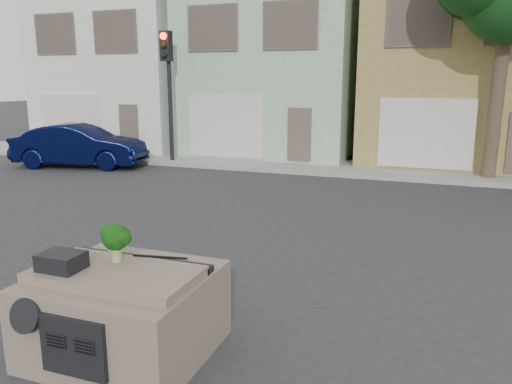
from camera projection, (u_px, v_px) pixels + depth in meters
The scene contains 12 objects.
ground_plane at pixel (226, 267), 8.88m from camera, with size 120.00×120.00×0.00m, color #303033.
sidewalk at pixel (339, 168), 18.48m from camera, with size 40.00×3.00×0.15m, color gray.
townhouse_white at pixel (139, 69), 25.03m from camera, with size 7.20×8.20×7.55m, color silver.
townhouse_mint at pixel (282, 68), 22.51m from camera, with size 7.20×8.20×7.55m, color #97C39E.
townhouse_tan at pixel (461, 67), 19.98m from camera, with size 7.20×8.20×7.55m, color #9C8548.
navy_sedan at pixel (81, 167), 19.13m from camera, with size 1.71×4.92×1.62m, color black.
traffic_signal at pixel (169, 99), 19.21m from camera, with size 0.40×0.40×5.10m, color black.
tree_near at pixel (502, 47), 15.24m from camera, with size 4.40×4.00×8.50m, color #133E14.
car_dashboard at pixel (125, 309), 6.01m from camera, with size 2.00×1.80×1.12m, color #796757.
instrument_hump at pixel (62, 261), 5.74m from camera, with size 0.48×0.38×0.20m, color black.
wiper_arm at pixel (160, 257), 6.14m from camera, with size 0.70×0.03×0.02m, color black.
broccoli at pixel (116, 243), 5.97m from camera, with size 0.39×0.39×0.48m, color #0D3409.
Camera 1 is at (3.40, -7.67, 3.26)m, focal length 35.00 mm.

